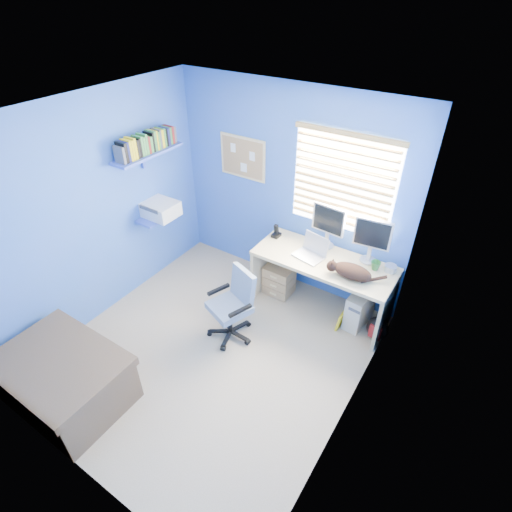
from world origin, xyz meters
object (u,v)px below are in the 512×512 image
Objects in this scene: desk at (321,285)px; laptop at (309,249)px; cat at (352,272)px; office_chair at (233,313)px; tower_pc at (360,308)px.

laptop is (-0.18, -0.04, 0.48)m from desk.
laptop is at bearing 159.99° from cat.
tower_pc is at bearing 40.00° from office_chair.
cat is (0.37, -0.13, 0.44)m from desk.
tower_pc is at bearing 4.34° from desk.
office_chair is (-0.64, -0.91, -0.06)m from desk.
laptop is at bearing -167.79° from tower_pc.
office_chair is (-1.12, -0.94, 0.09)m from tower_pc.
tower_pc is 1.47m from office_chair.
cat is at bearing 37.63° from office_chair.
laptop is 0.92m from tower_pc.
office_chair is at bearing -106.15° from laptop.
desk is 0.59m from cat.
cat is 0.93× the size of tower_pc.
tower_pc is (0.11, 0.16, -0.59)m from cat.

